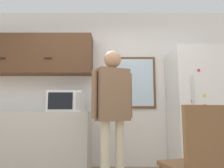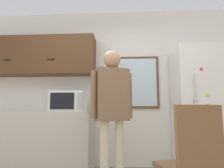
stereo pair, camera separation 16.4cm
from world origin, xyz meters
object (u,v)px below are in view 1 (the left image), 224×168
(chair, at_px, (198,159))
(person, at_px, (112,102))
(refrigerator, at_px, (198,110))
(microwave, at_px, (67,101))

(chair, bearing_deg, person, -66.00)
(refrigerator, distance_m, chair, 1.59)
(person, height_order, refrigerator, refrigerator)
(person, xyz_separation_m, refrigerator, (1.32, 0.58, -0.09))
(person, bearing_deg, chair, -73.40)
(microwave, bearing_deg, chair, -44.25)
(microwave, xyz_separation_m, chair, (1.39, -1.36, -0.53))
(refrigerator, bearing_deg, microwave, -178.75)
(refrigerator, height_order, chair, refrigerator)
(microwave, distance_m, refrigerator, 2.02)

